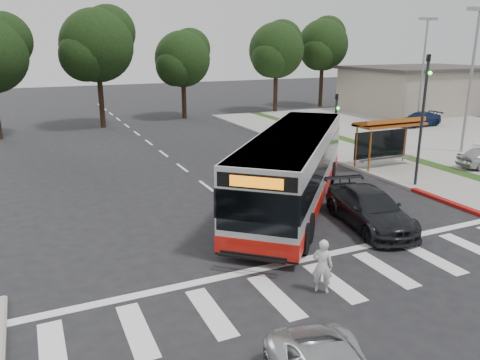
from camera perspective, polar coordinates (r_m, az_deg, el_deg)
ground at (r=18.69m, az=2.37°, el=-5.64°), size 140.00×140.00×0.00m
sidewalk_east at (r=30.89m, az=13.98°, el=2.87°), size 4.00×40.00×0.12m
curb_east at (r=29.70m, az=10.95°, el=2.56°), size 0.30×40.00×0.15m
curb_east_red at (r=22.66m, az=25.63°, el=-3.10°), size 0.32×6.00×0.15m
parking_lot at (r=40.61m, az=25.69°, el=4.87°), size 18.00×36.00×0.10m
commercial_building at (r=53.48m, az=21.07°, el=10.11°), size 14.00×10.00×4.40m
building_roof_cap at (r=53.32m, az=21.33°, el=12.62°), size 14.60×10.60×0.30m
crosswalk_ladder at (r=14.83m, az=11.31°, el=-12.10°), size 18.00×2.60×0.01m
bus_shelter at (r=28.16m, az=17.62°, el=6.08°), size 4.20×1.60×2.86m
traffic_signal_ne_tall at (r=24.54m, az=21.43°, el=7.93°), size 0.18×0.37×6.50m
traffic_signal_ne_short at (r=29.98m, az=11.60°, el=7.34°), size 0.18×0.37×4.00m
lot_light_front at (r=33.63m, az=26.54°, el=12.82°), size 1.90×0.35×9.01m
lot_light_mid at (r=44.79m, az=21.53°, el=13.84°), size 1.90×0.35×9.01m
tree_ne_a at (r=49.67m, az=4.49°, el=15.58°), size 6.16×5.74×9.30m
tree_ne_b at (r=55.04m, az=10.11°, el=16.00°), size 6.16×5.74×10.02m
tree_north_a at (r=41.94m, az=-16.98°, el=15.55°), size 6.60×6.15×10.17m
tree_north_b at (r=45.70m, az=-6.95°, el=14.54°), size 5.72×5.33×8.43m
transit_bus at (r=20.69m, az=6.46°, el=1.27°), size 10.48×11.45×3.30m
pedestrian at (r=13.88m, az=10.02°, el=-10.29°), size 0.71×0.69×1.65m
dark_sedan at (r=19.14m, az=15.53°, el=-3.37°), size 2.93×5.31×1.46m
parked_car_3 at (r=43.56m, az=21.03°, el=6.94°), size 4.19×1.83×1.20m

